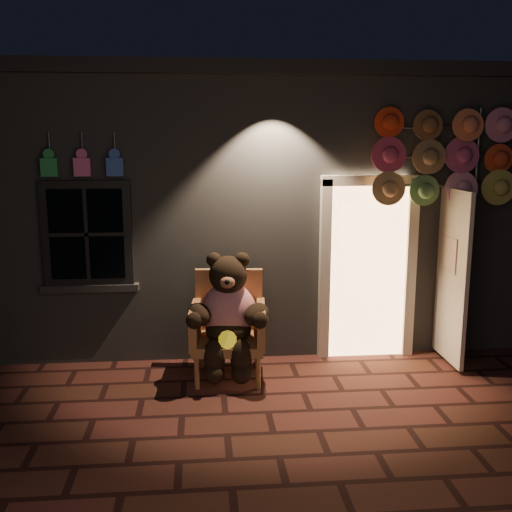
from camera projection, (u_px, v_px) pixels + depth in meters
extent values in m
plane|color=#50241E|center=(268.00, 412.00, 5.81)|extent=(60.00, 60.00, 0.00)
cube|color=slate|center=(240.00, 200.00, 9.39)|extent=(7.00, 5.00, 3.30)
cube|color=black|center=(240.00, 86.00, 9.05)|extent=(7.30, 5.30, 0.16)
cube|color=black|center=(87.00, 234.00, 6.76)|extent=(1.00, 0.10, 1.20)
cube|color=black|center=(87.00, 234.00, 6.73)|extent=(0.82, 0.06, 1.02)
cube|color=slate|center=(90.00, 288.00, 6.88)|extent=(1.10, 0.14, 0.08)
cube|color=#FFB972|center=(367.00, 271.00, 7.17)|extent=(0.92, 0.10, 2.10)
cube|color=beige|center=(325.00, 272.00, 7.08)|extent=(0.12, 0.12, 2.20)
cube|color=beige|center=(410.00, 270.00, 7.18)|extent=(0.12, 0.12, 2.20)
cube|color=beige|center=(371.00, 180.00, 6.92)|extent=(1.16, 0.12, 0.12)
cube|color=beige|center=(452.00, 276.00, 6.88)|extent=(0.05, 0.80, 2.00)
cube|color=green|center=(49.00, 167.00, 6.50)|extent=(0.18, 0.07, 0.20)
cylinder|color=#59595E|center=(49.00, 144.00, 6.51)|extent=(0.02, 0.02, 0.25)
cube|color=#E15C99|center=(82.00, 167.00, 6.53)|extent=(0.18, 0.07, 0.20)
cylinder|color=#59595E|center=(82.00, 144.00, 6.54)|extent=(0.02, 0.02, 0.25)
cube|color=#3356B4|center=(115.00, 167.00, 6.56)|extent=(0.18, 0.07, 0.20)
cylinder|color=#59595E|center=(115.00, 144.00, 6.57)|extent=(0.02, 0.02, 0.25)
cube|color=#AE7843|center=(228.00, 343.00, 6.57)|extent=(0.81, 0.77, 0.11)
cube|color=#AE7843|center=(229.00, 302.00, 6.82)|extent=(0.76, 0.15, 0.76)
cube|color=#AE7843|center=(195.00, 325.00, 6.51)|extent=(0.14, 0.66, 0.43)
cube|color=#AE7843|center=(261.00, 325.00, 6.51)|extent=(0.14, 0.66, 0.43)
cylinder|color=#AE7843|center=(197.00, 373.00, 6.32)|extent=(0.05, 0.05, 0.35)
cylinder|color=#AE7843|center=(258.00, 373.00, 6.32)|extent=(0.05, 0.05, 0.35)
cylinder|color=#AE7843|center=(201.00, 353.00, 6.91)|extent=(0.05, 0.05, 0.35)
cylinder|color=#AE7843|center=(258.00, 353.00, 6.92)|extent=(0.05, 0.05, 0.35)
ellipsoid|color=red|center=(229.00, 311.00, 6.54)|extent=(0.65, 0.54, 0.64)
ellipsoid|color=black|center=(228.00, 330.00, 6.51)|extent=(0.53, 0.47, 0.30)
sphere|color=black|center=(228.00, 275.00, 6.41)|extent=(0.44, 0.44, 0.41)
sphere|color=black|center=(214.00, 260.00, 6.41)|extent=(0.16, 0.16, 0.16)
sphere|color=black|center=(242.00, 260.00, 6.41)|extent=(0.16, 0.16, 0.16)
ellipsoid|color=#9B6646|center=(227.00, 282.00, 6.24)|extent=(0.17, 0.13, 0.13)
ellipsoid|color=black|center=(199.00, 314.00, 6.34)|extent=(0.33, 0.47, 0.23)
ellipsoid|color=black|center=(257.00, 314.00, 6.35)|extent=(0.39, 0.48, 0.23)
ellipsoid|color=black|center=(214.00, 358.00, 6.28)|extent=(0.23, 0.23, 0.40)
ellipsoid|color=black|center=(241.00, 357.00, 6.29)|extent=(0.23, 0.23, 0.40)
sphere|color=black|center=(214.00, 374.00, 6.26)|extent=(0.21, 0.21, 0.21)
sphere|color=black|center=(241.00, 374.00, 6.27)|extent=(0.21, 0.21, 0.21)
cylinder|color=yellow|center=(228.00, 340.00, 6.25)|extent=(0.20, 0.10, 0.19)
cylinder|color=#59595E|center=(472.00, 236.00, 7.10)|extent=(0.04, 0.04, 2.95)
cylinder|color=#59595E|center=(453.00, 128.00, 6.80)|extent=(1.31, 0.03, 0.03)
cylinder|color=#59595E|center=(451.00, 157.00, 6.87)|extent=(1.31, 0.03, 0.03)
cylinder|color=#59595E|center=(449.00, 185.00, 6.93)|extent=(1.31, 0.03, 0.03)
cylinder|color=red|center=(390.00, 122.00, 6.67)|extent=(0.37, 0.11, 0.37)
cylinder|color=brown|center=(429.00, 122.00, 6.68)|extent=(0.37, 0.11, 0.37)
cylinder|color=#F37F4F|center=(468.00, 122.00, 6.69)|extent=(0.37, 0.11, 0.37)
cylinder|color=pink|center=(502.00, 123.00, 6.78)|extent=(0.37, 0.11, 0.37)
cylinder|color=#C84062|center=(389.00, 157.00, 6.71)|extent=(0.37, 0.11, 0.37)
cylinder|color=olive|center=(428.00, 157.00, 6.72)|extent=(0.37, 0.11, 0.37)
cylinder|color=#C85181|center=(463.00, 157.00, 6.82)|extent=(0.37, 0.11, 0.37)
cylinder|color=#DE4622|center=(501.00, 157.00, 6.83)|extent=(0.37, 0.11, 0.37)
cylinder|color=tan|center=(389.00, 191.00, 6.76)|extent=(0.37, 0.11, 0.37)
cylinder|color=#5E9354|center=(424.00, 191.00, 6.86)|extent=(0.37, 0.11, 0.37)
cylinder|color=#FFA1B3|center=(462.00, 191.00, 6.87)|extent=(0.37, 0.11, 0.37)
cylinder|color=#C5B951|center=(500.00, 191.00, 6.88)|extent=(0.37, 0.11, 0.37)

